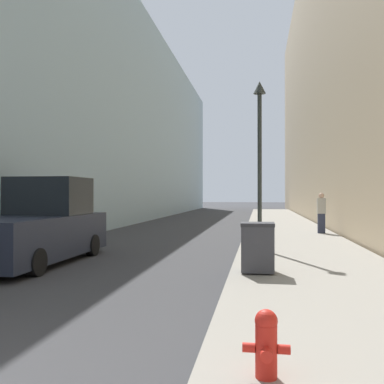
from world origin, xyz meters
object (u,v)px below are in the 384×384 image
(trash_bin, at_px, (258,247))
(pedestrian_on_sidewalk, at_px, (321,213))
(fire_hydrant, at_px, (266,342))
(pickup_truck, at_px, (37,227))
(lamppost, at_px, (260,148))

(trash_bin, height_order, pedestrian_on_sidewalk, pedestrian_on_sidewalk)
(fire_hydrant, distance_m, trash_bin, 5.45)
(fire_hydrant, height_order, trash_bin, trash_bin)
(pickup_truck, height_order, pedestrian_on_sidewalk, pickup_truck)
(lamppost, height_order, pedestrian_on_sidewalk, lamppost)
(lamppost, bearing_deg, pickup_truck, -156.53)
(pickup_truck, relative_size, pedestrian_on_sidewalk, 2.98)
(pedestrian_on_sidewalk, bearing_deg, pickup_truck, -135.00)
(fire_hydrant, bearing_deg, pickup_truck, 131.77)
(lamppost, distance_m, pickup_truck, 6.98)
(pickup_truck, xyz_separation_m, pedestrian_on_sidewalk, (8.75, 8.74, 0.08))
(trash_bin, height_order, pickup_truck, pickup_truck)
(pickup_truck, bearing_deg, lamppost, 23.47)
(pedestrian_on_sidewalk, bearing_deg, fire_hydrant, -99.75)
(pedestrian_on_sidewalk, bearing_deg, trash_bin, -105.30)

